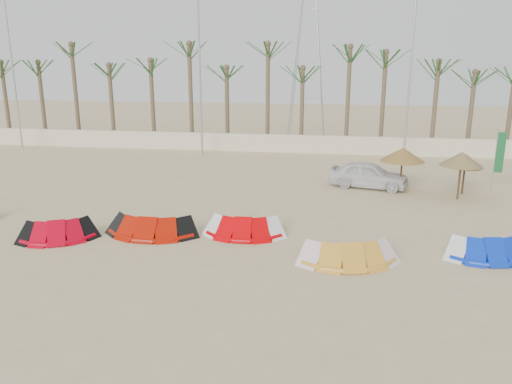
% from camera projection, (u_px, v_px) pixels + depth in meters
% --- Properties ---
extents(ground, '(120.00, 120.00, 0.00)m').
position_uv_depth(ground, '(228.00, 281.00, 15.85)').
color(ground, tan).
rests_on(ground, ground).
extents(boundary_wall, '(60.00, 0.30, 1.30)m').
position_uv_depth(boundary_wall, '(288.00, 144.00, 36.66)').
color(boundary_wall, beige).
rests_on(boundary_wall, ground).
extents(palm_line, '(52.00, 4.00, 7.70)m').
position_uv_depth(palm_line, '(300.00, 62.00, 36.46)').
color(palm_line, brown).
rests_on(palm_line, ground).
extents(lamp_a, '(1.25, 0.14, 11.00)m').
position_uv_depth(lamp_a, '(13.00, 72.00, 36.25)').
color(lamp_a, '#A5A8AD').
rests_on(lamp_a, ground).
extents(lamp_b, '(1.25, 0.14, 11.00)m').
position_uv_depth(lamp_b, '(200.00, 73.00, 34.25)').
color(lamp_b, '#A5A8AD').
rests_on(lamp_b, ground).
extents(lamp_c, '(1.25, 0.14, 11.00)m').
position_uv_depth(lamp_c, '(411.00, 74.00, 32.24)').
color(lamp_c, '#A5A8AD').
rests_on(lamp_c, ground).
extents(pylon, '(3.00, 3.00, 14.00)m').
position_uv_depth(pylon, '(306.00, 139.00, 42.41)').
color(pylon, '#A5A8AD').
rests_on(pylon, ground).
extents(kite_red_left, '(3.35, 2.44, 0.90)m').
position_uv_depth(kite_red_left, '(62.00, 228.00, 19.48)').
color(kite_red_left, '#B50014').
rests_on(kite_red_left, ground).
extents(kite_red_mid, '(3.64, 1.57, 0.90)m').
position_uv_depth(kite_red_mid, '(154.00, 223.00, 20.04)').
color(kite_red_mid, '#A31002').
rests_on(kite_red_mid, ground).
extents(kite_red_right, '(3.19, 1.60, 0.90)m').
position_uv_depth(kite_red_right, '(245.00, 224.00, 19.91)').
color(kite_red_right, '#CF0004').
rests_on(kite_red_right, ground).
extents(kite_orange, '(3.64, 2.16, 0.90)m').
position_uv_depth(kite_orange, '(349.00, 249.00, 17.33)').
color(kite_orange, gold).
rests_on(kite_orange, ground).
extents(kite_blue, '(3.15, 1.90, 0.90)m').
position_uv_depth(kite_blue, '(487.00, 245.00, 17.68)').
color(kite_blue, '#082DC0').
rests_on(kite_blue, ground).
extents(parasol_left, '(2.29, 2.29, 2.32)m').
position_uv_depth(parasol_left, '(403.00, 155.00, 25.78)').
color(parasol_left, '#4C331E').
rests_on(parasol_left, ground).
extents(parasol_mid, '(2.05, 2.05, 2.40)m').
position_uv_depth(parasol_mid, '(462.00, 159.00, 24.27)').
color(parasol_mid, '#4C331E').
rests_on(parasol_mid, ground).
extents(parasol_right, '(1.75, 1.75, 2.10)m').
position_uv_depth(parasol_right, '(466.00, 161.00, 25.34)').
color(parasol_right, '#4C331E').
rests_on(parasol_right, ground).
extents(flag_green, '(0.45, 0.10, 3.28)m').
position_uv_depth(flag_green, '(499.00, 154.00, 26.00)').
color(flag_green, '#A5A8AD').
rests_on(flag_green, ground).
extents(car, '(4.43, 2.55, 1.42)m').
position_uv_depth(car, '(369.00, 175.00, 26.82)').
color(car, silver).
rests_on(car, ground).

